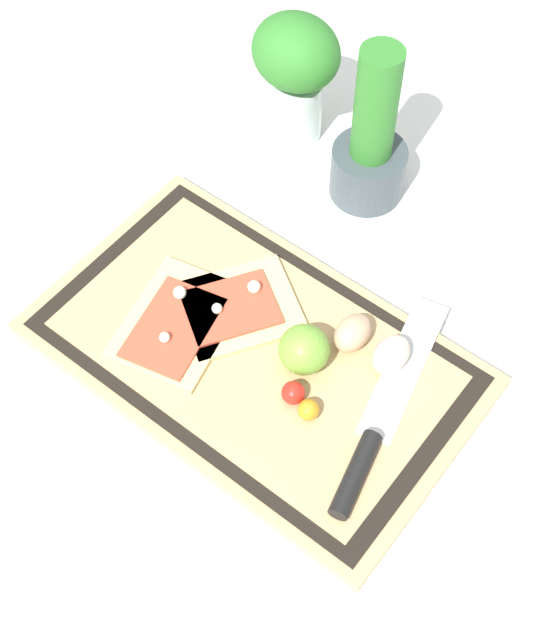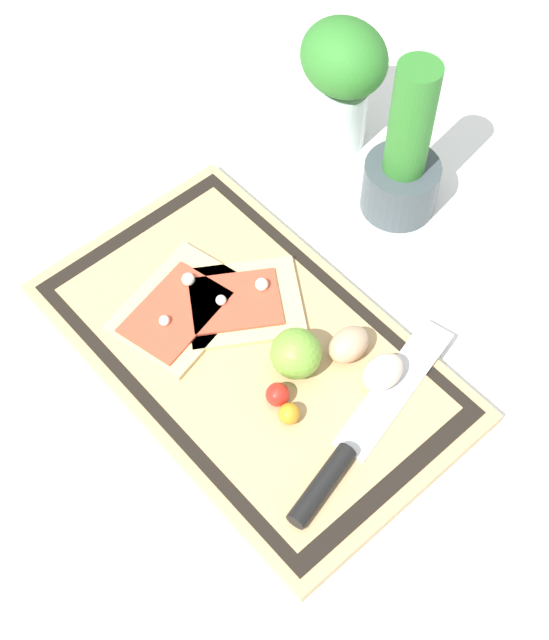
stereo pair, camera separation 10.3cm
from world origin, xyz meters
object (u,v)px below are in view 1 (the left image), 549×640
(herb_pot, at_px, (371,148))
(knife, at_px, (373,437))
(egg_brown, at_px, (352,333))
(herb_glass, at_px, (296,70))
(pizza_slice_near, at_px, (177,323))
(cherry_tomato_yellow, at_px, (309,410))
(sauce_jar, at_px, (540,242))
(cherry_tomato_red, at_px, (293,393))
(pizza_slice_far, at_px, (237,307))
(egg_pink, at_px, (391,355))
(lime, at_px, (304,349))

(herb_pot, bearing_deg, knife, -54.39)
(egg_brown, distance_m, herb_glass, 0.37)
(pizza_slice_near, relative_size, cherry_tomato_yellow, 7.35)
(sauce_jar, height_order, herb_glass, herb_glass)
(knife, xyz_separation_m, sauce_jar, (0.01, 0.34, 0.01))
(knife, xyz_separation_m, cherry_tomato_red, (-0.10, -0.01, 0.01))
(pizza_slice_far, xyz_separation_m, egg_pink, (0.18, 0.05, 0.01))
(egg_pink, bearing_deg, cherry_tomato_yellow, -106.81)
(egg_pink, xyz_separation_m, cherry_tomato_red, (-0.06, -0.10, -0.01))
(egg_brown, xyz_separation_m, cherry_tomato_red, (-0.01, -0.10, -0.01))
(lime, relative_size, cherry_tomato_red, 2.16)
(knife, height_order, cherry_tomato_yellow, cherry_tomato_yellow)
(sauce_jar, bearing_deg, pizza_slice_near, -128.03)
(cherry_tomato_red, relative_size, sauce_jar, 0.29)
(egg_brown, relative_size, herb_glass, 0.28)
(cherry_tomato_yellow, xyz_separation_m, sauce_jar, (0.09, 0.36, 0.01))
(knife, xyz_separation_m, herb_glass, (-0.36, 0.33, 0.09))
(pizza_slice_near, height_order, pizza_slice_far, same)
(cherry_tomato_yellow, bearing_deg, lime, 131.58)
(lime, height_order, sauce_jar, sauce_jar)
(cherry_tomato_red, bearing_deg, egg_pink, 60.60)
(sauce_jar, bearing_deg, herb_pot, -172.35)
(pizza_slice_far, height_order, herb_pot, herb_pot)
(sauce_jar, bearing_deg, pizza_slice_far, -128.75)
(lime, bearing_deg, sauce_jar, 66.80)
(herb_glass, bearing_deg, sauce_jar, 0.91)
(herb_glass, bearing_deg, lime, -51.13)
(herb_pot, bearing_deg, cherry_tomato_red, -69.13)
(herb_pot, height_order, sauce_jar, herb_pot)
(lime, bearing_deg, herb_pot, 110.50)
(pizza_slice_near, xyz_separation_m, cherry_tomato_yellow, (0.19, 0.00, 0.01))
(egg_brown, height_order, lime, lime)
(lime, distance_m, herb_glass, 0.39)
(knife, relative_size, egg_pink, 5.65)
(egg_pink, bearing_deg, herb_pot, 129.96)
(pizza_slice_near, distance_m, egg_brown, 0.21)
(pizza_slice_near, distance_m, sauce_jar, 0.45)
(cherry_tomato_yellow, distance_m, sauce_jar, 0.37)
(pizza_slice_near, relative_size, herb_pot, 0.78)
(lime, relative_size, sauce_jar, 0.63)
(cherry_tomato_red, bearing_deg, egg_brown, 85.60)
(cherry_tomato_red, bearing_deg, lime, 113.14)
(sauce_jar, bearing_deg, herb_glass, -179.09)
(lime, distance_m, cherry_tomato_red, 0.05)
(cherry_tomato_red, distance_m, herb_pot, 0.35)
(pizza_slice_far, bearing_deg, egg_brown, 19.27)
(pizza_slice_far, bearing_deg, herb_pot, 89.31)
(pizza_slice_near, xyz_separation_m, cherry_tomato_red, (0.17, 0.01, 0.01))
(knife, height_order, herb_pot, herb_pot)
(pizza_slice_near, bearing_deg, herb_pot, 82.17)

